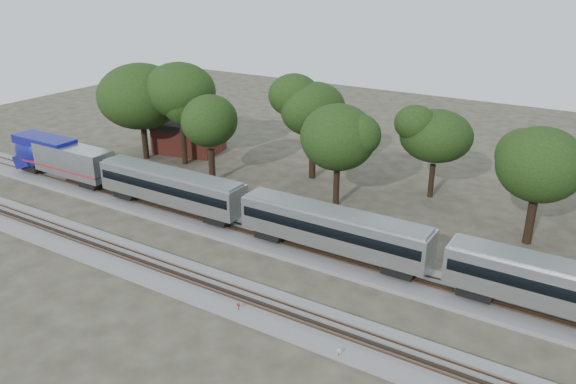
% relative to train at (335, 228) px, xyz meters
% --- Properties ---
extents(ground, '(160.00, 160.00, 0.00)m').
position_rel_train_xyz_m(ground, '(-4.01, -6.00, -3.31)').
color(ground, '#383328').
rests_on(ground, ground).
extents(track_far, '(160.00, 5.00, 0.73)m').
position_rel_train_xyz_m(track_far, '(-4.01, 0.00, -3.11)').
color(track_far, slate).
rests_on(track_far, ground).
extents(track_near, '(160.00, 5.00, 0.73)m').
position_rel_train_xyz_m(track_near, '(-4.01, -10.00, -3.11)').
color(track_near, slate).
rests_on(track_near, ground).
extents(train, '(94.11, 3.25, 4.79)m').
position_rel_train_xyz_m(train, '(0.00, 0.00, 0.00)').
color(train, '#B9BCC1').
rests_on(train, ground).
extents(switch_stand_red, '(0.31, 0.06, 0.98)m').
position_rel_train_xyz_m(switch_stand_red, '(-2.29, -11.52, -2.68)').
color(switch_stand_red, '#512D19').
rests_on(switch_stand_red, ground).
extents(switch_stand_white, '(0.30, 0.11, 0.96)m').
position_rel_train_xyz_m(switch_stand_white, '(6.83, -12.38, -2.70)').
color(switch_stand_white, '#512D19').
rests_on(switch_stand_white, ground).
extents(switch_lever, '(0.57, 0.44, 0.30)m').
position_rel_train_xyz_m(switch_lever, '(3.02, -11.82, -3.16)').
color(switch_lever, '#512D19').
rests_on(switch_lever, ground).
extents(brick_building, '(10.19, 8.09, 4.37)m').
position_rel_train_xyz_m(brick_building, '(-33.05, 18.13, -1.11)').
color(brick_building, maroon).
rests_on(brick_building, ground).
extents(tree_0, '(8.95, 8.95, 12.62)m').
position_rel_train_xyz_m(tree_0, '(-36.08, 12.42, 5.48)').
color(tree_0, black).
rests_on(tree_0, ground).
extents(tree_1, '(10.23, 10.23, 14.43)m').
position_rel_train_xyz_m(tree_1, '(-29.87, 13.48, 6.75)').
color(tree_1, black).
rests_on(tree_1, ground).
extents(tree_2, '(7.97, 7.97, 11.23)m').
position_rel_train_xyz_m(tree_2, '(-22.25, 10.04, 4.51)').
color(tree_2, black).
rests_on(tree_2, ground).
extents(tree_3, '(9.09, 9.09, 12.82)m').
position_rel_train_xyz_m(tree_3, '(-12.40, 17.90, 5.62)').
color(tree_3, black).
rests_on(tree_3, ground).
extents(tree_4, '(8.07, 8.07, 11.38)m').
position_rel_train_xyz_m(tree_4, '(-5.77, 11.63, 4.61)').
color(tree_4, black).
rests_on(tree_4, ground).
extents(tree_5, '(7.51, 7.51, 10.58)m').
position_rel_train_xyz_m(tree_5, '(2.49, 19.65, 4.05)').
color(tree_5, black).
rests_on(tree_5, ground).
extents(tree_6, '(8.19, 8.19, 11.54)m').
position_rel_train_xyz_m(tree_6, '(14.40, 13.09, 4.73)').
color(tree_6, black).
rests_on(tree_6, ground).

